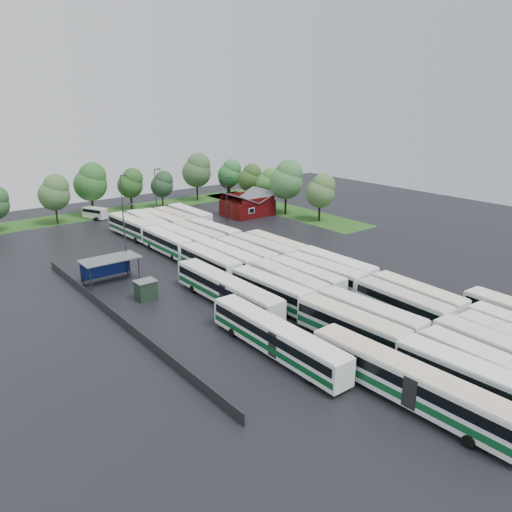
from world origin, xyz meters
TOP-DOWN VIEW (x-y plane):
  - ground at (0.00, 0.00)m, footprint 160.00×160.00m
  - brick_building at (24.00, 42.77)m, footprint 10.07×8.60m
  - wash_shed at (-17.20, 22.02)m, footprint 8.20×4.20m
  - utility_hut at (-16.20, 12.60)m, footprint 2.70×2.20m
  - grass_strip_north at (2.00, 64.80)m, footprint 80.00×10.00m
  - grass_strip_east at (34.00, 42.80)m, footprint 10.00×50.00m
  - west_fence at (-22.20, 8.00)m, footprint 0.10×50.00m
  - bus_r0c0 at (-4.33, -26.20)m, footprint 3.50×13.52m
  - bus_r0c1 at (-1.17, -26.11)m, footprint 3.05×13.05m
  - bus_r0c2 at (2.19, -25.75)m, footprint 3.16×13.42m
  - bus_r1c0 at (-4.50, -12.74)m, footprint 3.51×13.56m
  - bus_r1c1 at (-1.07, -12.43)m, footprint 3.49×13.57m
  - bus_r1c3 at (5.09, -12.47)m, footprint 3.25×12.83m
  - bus_r1c4 at (8.39, -12.20)m, footprint 3.29×12.91m
  - bus_r2c0 at (-4.37, 0.93)m, footprint 3.29×12.97m
  - bus_r2c1 at (-1.18, 1.26)m, footprint 3.12×13.39m
  - bus_r2c2 at (2.19, 1.34)m, footprint 2.88×12.89m
  - bus_r2c3 at (5.33, 0.95)m, footprint 3.31×13.23m
  - bus_r2c4 at (8.35, 1.54)m, footprint 2.94×13.50m
  - bus_r3c0 at (-4.41, 15.01)m, footprint 2.91×12.98m
  - bus_r3c1 at (-1.36, 14.69)m, footprint 2.85×13.37m
  - bus_r3c2 at (2.04, 14.58)m, footprint 2.80×12.99m
  - bus_r3c3 at (5.39, 14.55)m, footprint 3.25×13.23m
  - bus_r3c4 at (8.51, 14.99)m, footprint 2.85×12.84m
  - bus_r4c0 at (-4.24, 28.67)m, footprint 2.73×12.77m
  - bus_r4c1 at (-1.39, 28.25)m, footprint 3.16×13.40m
  - bus_r4c2 at (1.92, 28.34)m, footprint 3.18×12.97m
  - bus_r4c3 at (5.38, 28.68)m, footprint 3.31×12.99m
  - bus_r5c0 at (-4.45, 42.20)m, footprint 3.41×13.43m
  - bus_r5c1 at (-1.27, 41.97)m, footprint 3.48×13.59m
  - bus_r5c2 at (1.82, 41.67)m, footprint 3.45×13.40m
  - bus_r5c3 at (5.10, 42.07)m, footprint 3.20×12.88m
  - bus_r5c4 at (8.56, 42.29)m, footprint 2.98×13.30m
  - artic_bus_west_a at (-8.91, -23.25)m, footprint 3.45×20.27m
  - artic_bus_west_b at (-8.90, 4.28)m, footprint 2.84×19.87m
  - artic_bus_west_c at (-12.38, -9.53)m, footprint 2.88×19.20m
  - minibus at (-4.31, 60.78)m, footprint 4.13×6.01m
  - tree_north_1 at (-12.26, 60.81)m, footprint 6.36×6.36m
  - tree_north_2 at (-3.37, 63.79)m, footprint 7.20×7.20m
  - tree_north_3 at (6.22, 64.33)m, footprint 5.91×5.91m
  - tree_north_4 at (12.99, 61.68)m, footprint 5.33×5.33m
  - tree_north_5 at (24.05, 63.72)m, footprint 7.27×7.27m
  - tree_north_6 at (32.95, 61.91)m, footprint 6.04×6.04m
  - tree_east_0 at (33.02, 28.81)m, footprint 6.20×6.20m
  - tree_east_1 at (31.38, 37.90)m, footprint 7.48×7.48m
  - tree_east_2 at (33.09, 46.30)m, footprint 5.75×5.73m
  - tree_east_3 at (33.15, 53.49)m, footprint 5.85×5.85m
  - tree_east_4 at (32.59, 62.10)m, footprint 5.02×5.02m
  - lamp_post_ne at (16.64, 40.28)m, footprint 1.48×0.29m
  - lamp_post_nw at (-13.82, 23.21)m, footprint 1.67×0.33m
  - lamp_post_back_w at (-0.46, 54.32)m, footprint 1.54×0.30m
  - lamp_post_back_e at (7.87, 55.02)m, footprint 1.61×0.31m
  - puddle_0 at (-4.58, -19.83)m, footprint 4.83×4.83m
  - puddle_1 at (7.79, -24.51)m, footprint 4.50×4.50m
  - puddle_2 at (-10.03, 0.13)m, footprint 5.05×5.05m
  - puddle_3 at (5.15, -2.39)m, footprint 4.02×4.02m
  - puddle_4 at (12.28, -15.02)m, footprint 3.96×3.96m

SIDE VIEW (x-z plane):
  - ground at x=0.00m, z-range 0.00..0.00m
  - puddle_0 at x=-4.58m, z-range 0.00..0.01m
  - puddle_1 at x=7.79m, z-range 0.00..0.01m
  - puddle_2 at x=-10.03m, z-range 0.00..0.01m
  - puddle_3 at x=5.15m, z-range 0.00..0.01m
  - puddle_4 at x=12.28m, z-range 0.00..0.01m
  - grass_strip_north at x=2.00m, z-range 0.00..0.01m
  - grass_strip_east at x=34.00m, z-range 0.00..0.01m
  - west_fence at x=-22.20m, z-range 0.00..1.20m
  - utility_hut at x=-16.20m, z-range 0.01..2.63m
  - minibus at x=-4.31m, z-range 0.13..2.60m
  - brick_building at x=24.00m, z-range -0.83..4.56m
  - bus_r1c3 at x=5.09m, z-range 0.18..3.72m
  - bus_r4c0 at x=-4.24m, z-range 0.18..3.73m
  - bus_r5c3 at x=5.10m, z-range 0.18..3.74m
  - bus_r1c4 at x=8.39m, z-range 0.18..3.74m
  - bus_r3c4 at x=8.51m, z-range 0.18..3.74m
  - bus_r2c2 at x=2.19m, z-range 0.18..3.76m
  - bus_r2c0 at x=-4.37m, z-range 0.18..3.76m
  - bus_r4c3 at x=5.38m, z-range 0.18..3.76m
  - bus_r4c2 at x=1.92m, z-range 0.18..3.77m
  - artic_bus_west_c at x=-12.38m, z-range 0.19..3.75m
  - bus_r3c0 at x=-4.41m, z-range 0.18..3.78m
  - bus_r3c2 at x=2.04m, z-range 0.18..3.79m
  - bus_r0c1 at x=-1.17m, z-range 0.18..3.80m
  - bus_r2c3 at x=5.33m, z-range 0.18..3.84m
  - bus_r3c3 at x=5.39m, z-range 0.18..3.84m
  - bus_r5c4 at x=8.56m, z-range 0.18..3.88m
  - bus_r5c2 at x=1.82m, z-range 0.18..3.88m
  - bus_r5c0 at x=-4.45m, z-range 0.19..3.89m
  - bus_r4c1 at x=-1.39m, z-range 0.19..3.90m
  - bus_r2c1 at x=-1.18m, z-range 0.19..3.90m
  - artic_bus_west_b at x=-8.90m, z-range 0.20..3.89m
  - bus_r0c2 at x=2.19m, z-range 0.19..3.90m
  - bus_r3c1 at x=-1.36m, z-range 0.19..3.91m
  - bus_r0c0 at x=-4.33m, z-range 0.19..3.91m
  - bus_r1c0 at x=-4.50m, z-range 0.19..3.93m
  - bus_r1c1 at x=-1.07m, z-range 0.19..3.93m
  - bus_r5c1 at x=-1.27m, z-range 0.19..3.94m
  - bus_r2c4 at x=8.35m, z-range 0.19..3.94m
  - artic_bus_west_a at x=-8.91m, z-range 0.20..3.95m
  - wash_shed at x=-17.20m, z-range 1.20..4.78m
  - tree_east_4 at x=32.59m, z-range 1.19..9.50m
  - lamp_post_ne at x=16.64m, z-range 0.77..10.37m
  - tree_north_4 at x=12.99m, z-range 1.26..10.09m
  - lamp_post_back_w at x=-0.46m, z-range 0.81..10.84m
  - lamp_post_back_e at x=7.87m, z-range 0.84..11.30m
  - tree_east_2 at x=33.09m, z-range 1.35..10.85m
  - tree_east_3 at x=33.15m, z-range 1.39..11.08m
  - tree_north_3 at x=6.22m, z-range 1.40..11.18m
  - lamp_post_nw at x=-13.82m, z-range 0.88..11.75m
  - tree_north_6 at x=32.95m, z-range 1.43..11.43m
  - tree_east_0 at x=33.02m, z-range 1.47..11.74m
  - tree_north_1 at x=-12.26m, z-range 1.51..12.04m
  - tree_north_2 at x=-3.37m, z-range 1.71..13.63m
  - tree_north_5 at x=24.05m, z-range 1.73..13.78m
  - tree_east_1 at x=31.38m, z-range 1.78..14.17m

